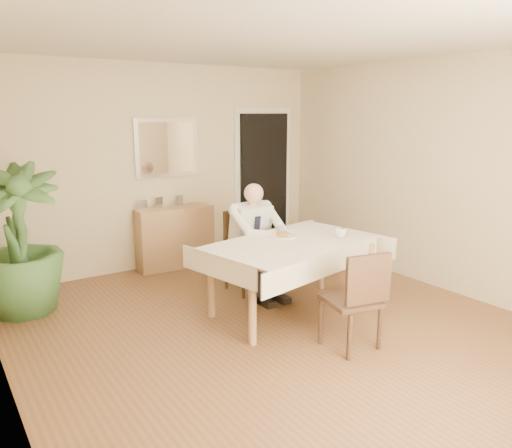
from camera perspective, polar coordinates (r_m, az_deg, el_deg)
room at (r=4.43m, az=2.53°, el=3.59°), size 5.00×5.02×2.60m
doorway at (r=7.35m, az=0.85°, el=4.89°), size 0.96×0.07×2.10m
mirror at (r=6.56m, az=-10.16°, el=8.58°), size 0.86×0.04×0.76m
dining_table at (r=4.95m, az=4.17°, el=-2.93°), size 1.91×1.35×0.75m
chair_far at (r=5.69m, az=-1.33°, el=-2.43°), size 0.48×0.48×0.91m
chair_near at (r=4.31m, az=11.56°, el=-8.05°), size 0.49×0.50×0.88m
seated_man at (r=5.41m, az=0.31°, el=-1.29°), size 0.48×0.72×1.24m
plate at (r=5.09m, az=3.13°, el=-1.42°), size 0.26×0.26×0.02m
food at (r=5.08m, az=3.13°, el=-1.17°), size 0.14×0.14×0.06m
knife at (r=5.06m, az=3.90°, el=-1.30°), size 0.01×0.13×0.01m
fork at (r=5.01m, az=3.18°, el=-1.43°), size 0.01×0.13×0.01m
coffee_mug at (r=5.13m, az=9.62°, el=-0.99°), size 0.14×0.14×0.09m
sideboard at (r=6.61m, az=-9.24°, el=-1.50°), size 1.01×0.39×0.79m
photo_frame_left at (r=6.35m, az=-12.78°, el=2.09°), size 0.10×0.02×0.14m
photo_frame_center at (r=6.51m, az=-11.05°, el=2.42°), size 0.10×0.02×0.14m
photo_frame_right at (r=6.62m, az=-8.74°, el=2.68°), size 0.10×0.02×0.14m
potted_palm at (r=5.49m, az=-25.56°, el=-1.67°), size 1.03×1.03×1.51m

